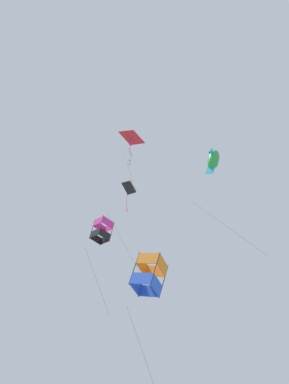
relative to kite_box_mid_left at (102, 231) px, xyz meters
The scene contains 5 objects.
kite_box_mid_left is the anchor object (origin of this frame).
kite_diamond_highest 10.30m from the kite_box_mid_left, 42.22° to the right, with size 2.85×3.56×10.13m.
kite_delta_far_centre 10.35m from the kite_box_mid_left, 122.99° to the right, with size 1.20×1.85×6.14m.
kite_fish_near_left 9.76m from the kite_box_mid_left, 127.03° to the right, with size 4.26×3.62×8.88m.
kite_box_low_drifter 5.28m from the kite_box_mid_left, 129.30° to the right, with size 3.42×2.97×10.69m.
Camera 1 is at (-19.19, 9.82, 1.26)m, focal length 38.65 mm.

